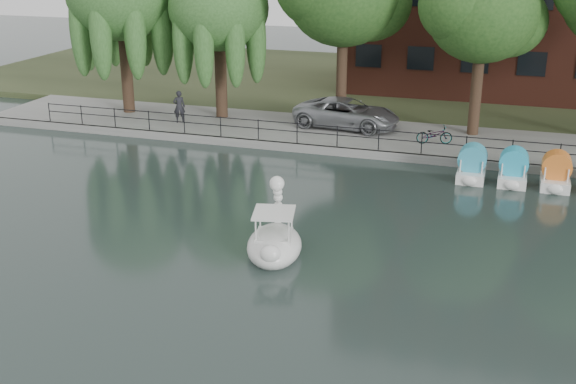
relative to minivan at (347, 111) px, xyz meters
The scene contains 11 objects.
ground_plane 16.83m from the minivan, 88.70° to the right, with size 120.00×120.00×0.00m, color #354442.
promenade 1.38m from the minivan, 63.91° to the right, with size 40.00×6.00×0.40m, color gray.
kerb 3.90m from the minivan, 84.16° to the right, with size 40.00×0.25×0.40m, color gray.
land_strip 13.27m from the minivan, 88.35° to the left, with size 60.00×22.00×0.36m, color #47512D.
railing 3.55m from the minivan, 83.83° to the right, with size 32.00×0.05×1.00m.
willow_mid 8.69m from the minivan, behind, with size 5.32×5.32×8.15m.
broadleaf_right 8.21m from the minivan, ahead, with size 5.40×5.40×8.32m.
minivan is the anchor object (origin of this frame).
bicycle 5.05m from the minivan, 19.63° to the right, with size 1.72×0.60×1.00m, color gray.
pedestrian 8.94m from the minivan, 169.36° to the right, with size 0.71×0.48×1.98m, color black.
swan_boat 15.30m from the minivan, 85.49° to the right, with size 2.38×3.18×2.42m.
Camera 1 is at (7.88, -19.05, 10.04)m, focal length 45.00 mm.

